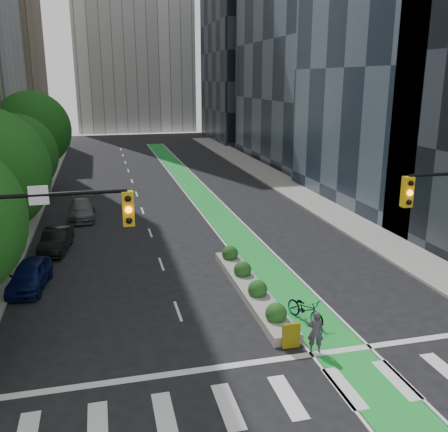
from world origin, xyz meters
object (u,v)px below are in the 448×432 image
parked_car_left_near (30,275)px  parked_car_left_far (82,210)px  bicycle (305,309)px  cyclist (315,332)px  parked_car_left_mid (56,240)px  median_planter (251,286)px

parked_car_left_near → parked_car_left_far: parked_car_left_near is taller
bicycle → parked_car_left_near: 13.46m
parked_car_left_far → cyclist: bearing=-66.6°
cyclist → parked_car_left_near: 14.27m
parked_car_left_near → parked_car_left_far: size_ratio=0.86×
bicycle → cyclist: bearing=-124.9°
bicycle → parked_car_left_mid: size_ratio=0.53×
cyclist → parked_car_left_near: (-11.16, 8.89, -0.16)m
median_planter → parked_car_left_mid: parked_car_left_mid is taller
parked_car_left_mid → parked_car_left_far: size_ratio=0.87×
median_planter → parked_car_left_mid: bearing=137.5°
median_planter → parked_car_left_far: parked_car_left_far is taller
bicycle → cyclist: cyclist is taller
parked_car_left_near → parked_car_left_mid: parked_car_left_near is taller
bicycle → parked_car_left_near: (-11.77, 6.52, 0.11)m
cyclist → parked_car_left_far: (-9.00, 21.46, -0.16)m
median_planter → parked_car_left_near: parked_car_left_near is taller
cyclist → parked_car_left_far: bearing=-46.6°
bicycle → parked_car_left_far: parked_car_left_far is taller
parked_car_left_near → parked_car_left_mid: size_ratio=0.99×
parked_car_left_far → median_planter: bearing=-62.0°
bicycle → parked_car_left_near: parked_car_left_near is taller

